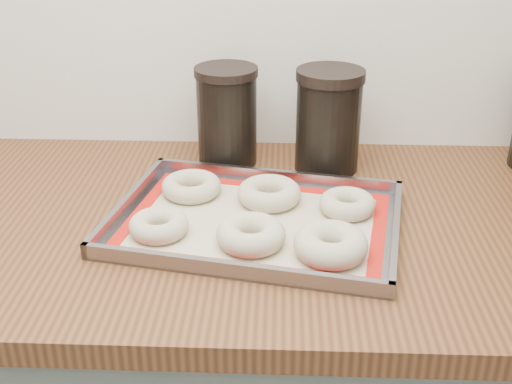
{
  "coord_description": "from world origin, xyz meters",
  "views": [
    {
      "loc": [
        -0.18,
        0.72,
        1.42
      ],
      "look_at": [
        -0.22,
        1.64,
        0.96
      ],
      "focal_mm": 45.0,
      "sensor_mm": 36.0,
      "label": 1
    }
  ],
  "objects_px": {
    "bagel_front_left": "(159,225)",
    "bagel_back_mid": "(269,193)",
    "bagel_front_mid": "(251,234)",
    "bagel_back_right": "(347,204)",
    "canister_left": "(227,116)",
    "bagel_back_left": "(191,186)",
    "canister_mid": "(328,120)",
    "baking_tray": "(256,221)",
    "bagel_front_right": "(331,245)"
  },
  "relations": [
    {
      "from": "bagel_back_right",
      "to": "bagel_front_mid",
      "type": "bearing_deg",
      "value": -144.41
    },
    {
      "from": "bagel_front_mid",
      "to": "bagel_back_right",
      "type": "bearing_deg",
      "value": 35.59
    },
    {
      "from": "baking_tray",
      "to": "bagel_front_right",
      "type": "relative_size",
      "value": 4.6
    },
    {
      "from": "canister_left",
      "to": "canister_mid",
      "type": "height_order",
      "value": "canister_mid"
    },
    {
      "from": "canister_mid",
      "to": "canister_left",
      "type": "bearing_deg",
      "value": 173.36
    },
    {
      "from": "bagel_front_left",
      "to": "bagel_front_right",
      "type": "height_order",
      "value": "bagel_front_right"
    },
    {
      "from": "baking_tray",
      "to": "canister_left",
      "type": "bearing_deg",
      "value": 104.79
    },
    {
      "from": "baking_tray",
      "to": "bagel_front_left",
      "type": "xyz_separation_m",
      "value": [
        -0.15,
        -0.05,
        0.01
      ]
    },
    {
      "from": "bagel_front_mid",
      "to": "bagel_front_right",
      "type": "distance_m",
      "value": 0.12
    },
    {
      "from": "bagel_front_left",
      "to": "bagel_back_right",
      "type": "relative_size",
      "value": 1.0
    },
    {
      "from": "bagel_back_mid",
      "to": "canister_mid",
      "type": "height_order",
      "value": "canister_mid"
    },
    {
      "from": "bagel_back_right",
      "to": "canister_left",
      "type": "xyz_separation_m",
      "value": [
        -0.22,
        0.21,
        0.08
      ]
    },
    {
      "from": "bagel_front_left",
      "to": "canister_left",
      "type": "relative_size",
      "value": 0.49
    },
    {
      "from": "bagel_front_right",
      "to": "bagel_back_mid",
      "type": "relative_size",
      "value": 1.01
    },
    {
      "from": "bagel_front_mid",
      "to": "bagel_back_mid",
      "type": "height_order",
      "value": "bagel_front_mid"
    },
    {
      "from": "baking_tray",
      "to": "bagel_front_left",
      "type": "bearing_deg",
      "value": -163.39
    },
    {
      "from": "bagel_front_left",
      "to": "bagel_back_left",
      "type": "relative_size",
      "value": 0.9
    },
    {
      "from": "bagel_front_left",
      "to": "bagel_back_left",
      "type": "bearing_deg",
      "value": 76.82
    },
    {
      "from": "bagel_back_mid",
      "to": "canister_mid",
      "type": "bearing_deg",
      "value": 55.78
    },
    {
      "from": "bagel_back_left",
      "to": "bagel_front_right",
      "type": "bearing_deg",
      "value": -39.93
    },
    {
      "from": "baking_tray",
      "to": "canister_left",
      "type": "xyz_separation_m",
      "value": [
        -0.07,
        0.25,
        0.09
      ]
    },
    {
      "from": "bagel_front_mid",
      "to": "canister_mid",
      "type": "bearing_deg",
      "value": 66.33
    },
    {
      "from": "baking_tray",
      "to": "bagel_back_right",
      "type": "height_order",
      "value": "bagel_back_right"
    },
    {
      "from": "bagel_front_left",
      "to": "bagel_back_mid",
      "type": "relative_size",
      "value": 0.86
    },
    {
      "from": "bagel_back_right",
      "to": "baking_tray",
      "type": "bearing_deg",
      "value": -165.31
    },
    {
      "from": "canister_left",
      "to": "baking_tray",
      "type": "bearing_deg",
      "value": -75.21
    },
    {
      "from": "baking_tray",
      "to": "bagel_back_left",
      "type": "relative_size",
      "value": 4.86
    },
    {
      "from": "baking_tray",
      "to": "bagel_back_right",
      "type": "xyz_separation_m",
      "value": [
        0.15,
        0.04,
        0.01
      ]
    },
    {
      "from": "bagel_front_right",
      "to": "bagel_back_left",
      "type": "bearing_deg",
      "value": 140.07
    },
    {
      "from": "bagel_front_right",
      "to": "canister_left",
      "type": "relative_size",
      "value": 0.58
    },
    {
      "from": "baking_tray",
      "to": "canister_left",
      "type": "height_order",
      "value": "canister_left"
    },
    {
      "from": "bagel_back_mid",
      "to": "canister_left",
      "type": "bearing_deg",
      "value": 115.59
    },
    {
      "from": "bagel_front_left",
      "to": "bagel_back_right",
      "type": "bearing_deg",
      "value": 15.65
    },
    {
      "from": "bagel_front_right",
      "to": "bagel_back_left",
      "type": "xyz_separation_m",
      "value": [
        -0.23,
        0.2,
        -0.0
      ]
    },
    {
      "from": "bagel_back_mid",
      "to": "bagel_front_mid",
      "type": "bearing_deg",
      "value": -99.8
    },
    {
      "from": "baking_tray",
      "to": "bagel_back_right",
      "type": "bearing_deg",
      "value": 14.69
    },
    {
      "from": "bagel_back_mid",
      "to": "canister_left",
      "type": "distance_m",
      "value": 0.21
    },
    {
      "from": "bagel_back_mid",
      "to": "bagel_back_right",
      "type": "xyz_separation_m",
      "value": [
        0.13,
        -0.03,
        -0.0
      ]
    },
    {
      "from": "bagel_front_mid",
      "to": "bagel_back_mid",
      "type": "distance_m",
      "value": 0.15
    },
    {
      "from": "bagel_front_right",
      "to": "bagel_back_left",
      "type": "height_order",
      "value": "bagel_front_right"
    },
    {
      "from": "bagel_back_left",
      "to": "canister_left",
      "type": "xyz_separation_m",
      "value": [
        0.05,
        0.16,
        0.08
      ]
    },
    {
      "from": "bagel_front_right",
      "to": "bagel_back_mid",
      "type": "bearing_deg",
      "value": 119.01
    },
    {
      "from": "bagel_back_mid",
      "to": "canister_mid",
      "type": "xyz_separation_m",
      "value": [
        0.11,
        0.16,
        0.08
      ]
    },
    {
      "from": "bagel_front_mid",
      "to": "bagel_back_left",
      "type": "bearing_deg",
      "value": 124.09
    },
    {
      "from": "bagel_front_left",
      "to": "bagel_front_right",
      "type": "bearing_deg",
      "value": -11.55
    },
    {
      "from": "bagel_back_right",
      "to": "bagel_back_mid",
      "type": "bearing_deg",
      "value": 166.43
    },
    {
      "from": "bagel_front_left",
      "to": "bagel_back_left",
      "type": "height_order",
      "value": "same"
    },
    {
      "from": "bagel_front_right",
      "to": "canister_mid",
      "type": "xyz_separation_m",
      "value": [
        0.01,
        0.33,
        0.07
      ]
    },
    {
      "from": "baking_tray",
      "to": "canister_mid",
      "type": "bearing_deg",
      "value": 60.97
    },
    {
      "from": "bagel_front_mid",
      "to": "bagel_back_right",
      "type": "distance_m",
      "value": 0.19
    }
  ]
}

